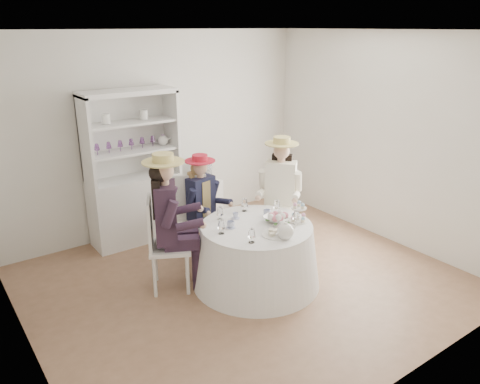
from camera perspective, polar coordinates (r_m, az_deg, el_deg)
ground at (r=5.41m, az=0.63°, el=-10.83°), size 4.50×4.50×0.00m
ceiling at (r=4.66m, az=0.76°, el=19.13°), size 4.50×4.50×0.00m
wall_back at (r=6.53m, az=-9.87°, el=7.04°), size 4.50×0.00×4.50m
wall_front at (r=3.56m, az=20.25°, el=-4.68°), size 4.50×0.00×4.50m
wall_left at (r=4.03m, az=-26.04°, el=-2.66°), size 0.00×4.50×4.50m
wall_right at (r=6.42m, az=17.18°, el=6.24°), size 0.00×4.50×4.50m
tea_table at (r=5.23m, az=1.99°, el=-7.61°), size 1.42×1.42×0.70m
hutch at (r=6.29m, az=-12.72°, el=0.34°), size 1.23×0.56×2.00m
side_table at (r=6.85m, az=-4.47°, el=-1.11°), size 0.50×0.50×0.64m
hatbox at (r=6.71m, az=-4.57°, el=2.53°), size 0.32×0.32×0.27m
guest_left at (r=4.97m, az=-8.68°, el=-2.79°), size 0.65×0.59×1.53m
guest_mid at (r=5.72m, az=-4.64°, el=-0.96°), size 0.49×0.52×1.30m
guest_right at (r=5.87m, az=4.92°, el=0.55°), size 0.63×0.62×1.47m
spare_chair at (r=5.90m, az=-6.17°, el=-2.13°), size 0.58×0.58×1.05m
teacup_a at (r=5.00m, az=-1.14°, el=-4.04°), size 0.11×0.11×0.07m
teacup_b at (r=5.24m, az=-0.54°, el=-2.94°), size 0.09×0.09×0.06m
teacup_c at (r=5.31m, az=3.32°, el=-2.59°), size 0.09×0.09×0.07m
flower_bowl at (r=5.17m, az=4.14°, el=-3.33°), size 0.28×0.28×0.06m
flower_arrangement at (r=5.07m, az=4.67°, el=-3.02°), size 0.19×0.19×0.07m
table_teapot at (r=4.76m, az=5.57°, el=-4.79°), size 0.25×0.17×0.18m
sandwich_plate at (r=4.85m, az=4.28°, el=-5.08°), size 0.27×0.27×0.06m
cupcake_stand at (r=5.20m, az=7.15°, el=-2.71°), size 0.23×0.23×0.21m
stemware_set at (r=5.05m, az=2.04°, el=-3.29°), size 0.92×0.92×0.15m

